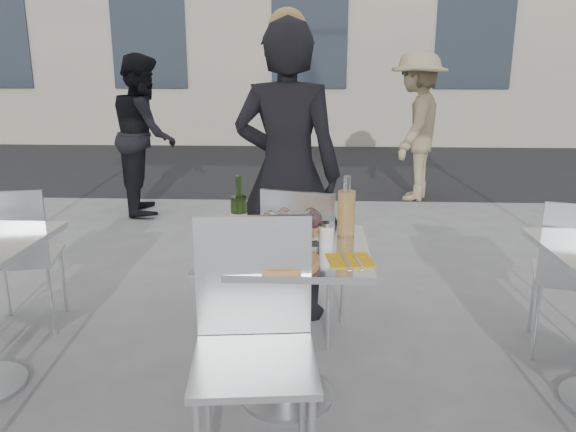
{
  "coord_description": "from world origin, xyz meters",
  "views": [
    {
      "loc": [
        0.12,
        -2.35,
        1.52
      ],
      "look_at": [
        0.0,
        0.15,
        0.85
      ],
      "focal_mm": 35.0,
      "sensor_mm": 36.0,
      "label": 1
    }
  ],
  "objects_px": {
    "chair_far": "(303,251)",
    "woman_diner": "(287,174)",
    "wineglass_red_a": "(315,220)",
    "napkin_right": "(350,260)",
    "pizza_far": "(295,230)",
    "main_table": "(286,291)",
    "wineglass_white_a": "(270,221)",
    "side_chair_lfar": "(17,249)",
    "salad_plate": "(285,238)",
    "napkin_left": "(228,259)",
    "pizza_near": "(280,259)",
    "chair_near": "(254,328)",
    "wineglass_white_b": "(284,218)",
    "carafe": "(346,213)",
    "sugar_shaker": "(327,234)",
    "wineglass_red_b": "(311,218)",
    "pedestrian_b": "(416,126)",
    "wine_bottle": "(239,215)",
    "pedestrian_a": "(145,135)"
  },
  "relations": [
    {
      "from": "pizza_far",
      "to": "main_table",
      "type": "bearing_deg",
      "value": -98.44
    },
    {
      "from": "wineglass_red_a",
      "to": "napkin_right",
      "type": "relative_size",
      "value": 0.78
    },
    {
      "from": "chair_near",
      "to": "pizza_near",
      "type": "height_order",
      "value": "chair_near"
    },
    {
      "from": "carafe",
      "to": "wineglass_white_b",
      "type": "height_order",
      "value": "carafe"
    },
    {
      "from": "chair_far",
      "to": "wineglass_red_b",
      "type": "xyz_separation_m",
      "value": [
        0.05,
        -0.52,
        0.33
      ]
    },
    {
      "from": "carafe",
      "to": "side_chair_lfar",
      "type": "bearing_deg",
      "value": 166.37
    },
    {
      "from": "wineglass_white_a",
      "to": "salad_plate",
      "type": "bearing_deg",
      "value": -16.59
    },
    {
      "from": "chair_near",
      "to": "wine_bottle",
      "type": "distance_m",
      "value": 0.64
    },
    {
      "from": "wineglass_white_a",
      "to": "wineglass_white_b",
      "type": "relative_size",
      "value": 1.0
    },
    {
      "from": "salad_plate",
      "to": "napkin_right",
      "type": "distance_m",
      "value": 0.33
    },
    {
      "from": "chair_near",
      "to": "napkin_right",
      "type": "height_order",
      "value": "chair_near"
    },
    {
      "from": "main_table",
      "to": "wineglass_red_b",
      "type": "bearing_deg",
      "value": 38.87
    },
    {
      "from": "wine_bottle",
      "to": "wineglass_white_a",
      "type": "distance_m",
      "value": 0.17
    },
    {
      "from": "napkin_left",
      "to": "napkin_right",
      "type": "xyz_separation_m",
      "value": [
        0.5,
        0.02,
        0.0
      ]
    },
    {
      "from": "main_table",
      "to": "wineglass_white_a",
      "type": "relative_size",
      "value": 4.76
    },
    {
      "from": "main_table",
      "to": "pedestrian_b",
      "type": "distance_m",
      "value": 4.38
    },
    {
      "from": "napkin_right",
      "to": "carafe",
      "type": "bearing_deg",
      "value": 82.35
    },
    {
      "from": "chair_near",
      "to": "wineglass_white_b",
      "type": "relative_size",
      "value": 6.22
    },
    {
      "from": "wineglass_red_b",
      "to": "napkin_right",
      "type": "relative_size",
      "value": 0.78
    },
    {
      "from": "main_table",
      "to": "chair_far",
      "type": "xyz_separation_m",
      "value": [
        0.06,
        0.6,
        -0.01
      ]
    },
    {
      "from": "side_chair_lfar",
      "to": "woman_diner",
      "type": "height_order",
      "value": "woman_diner"
    },
    {
      "from": "chair_far",
      "to": "pizza_far",
      "type": "distance_m",
      "value": 0.46
    },
    {
      "from": "pizza_near",
      "to": "salad_plate",
      "type": "relative_size",
      "value": 1.46
    },
    {
      "from": "side_chair_lfar",
      "to": "pizza_far",
      "type": "bearing_deg",
      "value": 153.83
    },
    {
      "from": "woman_diner",
      "to": "wineglass_red_a",
      "type": "bearing_deg",
      "value": 111.12
    },
    {
      "from": "main_table",
      "to": "wineglass_white_b",
      "type": "bearing_deg",
      "value": 99.51
    },
    {
      "from": "chair_far",
      "to": "woman_diner",
      "type": "bearing_deg",
      "value": -57.84
    },
    {
      "from": "chair_far",
      "to": "pedestrian_a",
      "type": "relative_size",
      "value": 0.54
    },
    {
      "from": "wineglass_white_a",
      "to": "wineglass_red_a",
      "type": "bearing_deg",
      "value": 5.45
    },
    {
      "from": "chair_near",
      "to": "wineglass_white_b",
      "type": "xyz_separation_m",
      "value": [
        0.08,
        0.53,
        0.28
      ]
    },
    {
      "from": "side_chair_lfar",
      "to": "carafe",
      "type": "distance_m",
      "value": 1.92
    },
    {
      "from": "woman_diner",
      "to": "wine_bottle",
      "type": "bearing_deg",
      "value": 88.83
    },
    {
      "from": "side_chair_lfar",
      "to": "pizza_near",
      "type": "relative_size",
      "value": 2.72
    },
    {
      "from": "main_table",
      "to": "woman_diner",
      "type": "height_order",
      "value": "woman_diner"
    },
    {
      "from": "wine_bottle",
      "to": "chair_far",
      "type": "bearing_deg",
      "value": 60.6
    },
    {
      "from": "woman_diner",
      "to": "pizza_near",
      "type": "xyz_separation_m",
      "value": [
        0.03,
        -1.15,
        -0.13
      ]
    },
    {
      "from": "woman_diner",
      "to": "napkin_left",
      "type": "height_order",
      "value": "woman_diner"
    },
    {
      "from": "carafe",
      "to": "salad_plate",
      "type": "bearing_deg",
      "value": -152.18
    },
    {
      "from": "main_table",
      "to": "pedestrian_b",
      "type": "xyz_separation_m",
      "value": [
        1.28,
        4.17,
        0.31
      ]
    },
    {
      "from": "wine_bottle",
      "to": "main_table",
      "type": "bearing_deg",
      "value": -25.24
    },
    {
      "from": "napkin_left",
      "to": "sugar_shaker",
      "type": "bearing_deg",
      "value": 34.22
    },
    {
      "from": "pizza_far",
      "to": "pizza_near",
      "type": "bearing_deg",
      "value": -96.7
    },
    {
      "from": "wineglass_red_a",
      "to": "napkin_right",
      "type": "height_order",
      "value": "wineglass_red_a"
    },
    {
      "from": "pizza_near",
      "to": "napkin_right",
      "type": "distance_m",
      "value": 0.29
    },
    {
      "from": "side_chair_lfar",
      "to": "woman_diner",
      "type": "xyz_separation_m",
      "value": [
        1.52,
        0.35,
        0.38
      ]
    },
    {
      "from": "side_chair_lfar",
      "to": "wineglass_red_a",
      "type": "xyz_separation_m",
      "value": [
        1.69,
        -0.55,
        0.34
      ]
    },
    {
      "from": "pizza_far",
      "to": "wineglass_red_a",
      "type": "height_order",
      "value": "wineglass_red_a"
    },
    {
      "from": "pizza_far",
      "to": "sugar_shaker",
      "type": "xyz_separation_m",
      "value": [
        0.14,
        -0.19,
        0.04
      ]
    },
    {
      "from": "salad_plate",
      "to": "pedestrian_b",
      "type": "bearing_deg",
      "value": 72.87
    },
    {
      "from": "chair_far",
      "to": "woman_diner",
      "type": "height_order",
      "value": "woman_diner"
    }
  ]
}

